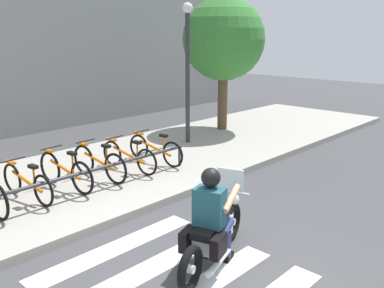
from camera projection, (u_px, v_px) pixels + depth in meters
ground_plane at (208, 283)px, 5.41m from camera, size 48.00×48.00×0.00m
sidewalk at (41, 191)px, 8.32m from camera, size 24.00×4.40×0.15m
crosswalk_stripe_3 at (152, 268)px, 5.75m from camera, size 2.80×0.40×0.01m
crosswalk_stripe_4 at (116, 248)px, 6.28m from camera, size 2.80×0.40×0.01m
motorcycle at (214, 233)px, 5.79m from camera, size 2.02×0.92×1.19m
rider at (212, 210)px, 5.63m from camera, size 0.73×0.67×1.42m
bicycle_1 at (27, 183)px, 7.62m from camera, size 0.48×1.61×0.72m
bicycle_2 at (65, 171)px, 8.16m from camera, size 0.48×1.69×0.80m
bicycle_3 at (99, 163)px, 8.70m from camera, size 0.48×1.66×0.79m
bicycle_4 at (129, 156)px, 9.26m from camera, size 0.48×1.69×0.72m
bicycle_5 at (155, 149)px, 9.80m from camera, size 0.48×1.68×0.73m
bike_rack at (98, 170)px, 8.05m from camera, size 4.48×0.07×0.49m
street_lamp at (188, 61)px, 11.24m from camera, size 0.28×0.28×3.89m
tree_near_rack at (224, 40)px, 12.77m from camera, size 2.51×2.51×4.19m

